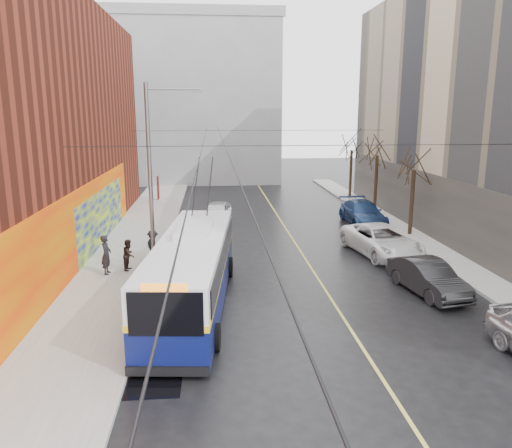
{
  "coord_description": "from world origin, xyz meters",
  "views": [
    {
      "loc": [
        -3.4,
        -13.65,
        7.71
      ],
      "look_at": [
        -1.41,
        8.76,
        2.63
      ],
      "focal_mm": 35.0,
      "sensor_mm": 36.0,
      "label": 1
    }
  ],
  "objects_px": {
    "tree_near": "(415,157)",
    "trolleybus": "(193,270)",
    "pedestrian_a": "(106,255)",
    "parked_car_b": "(428,277)",
    "streetlight_pole": "(153,174)",
    "tree_far": "(352,141)",
    "parked_car_c": "(382,241)",
    "tree_mid": "(378,145)",
    "parked_car_d": "(363,213)",
    "pedestrian_c": "(153,245)",
    "following_car": "(217,213)",
    "pedestrian_b": "(129,255)"
  },
  "relations": [
    {
      "from": "tree_near",
      "to": "trolleybus",
      "type": "height_order",
      "value": "tree_near"
    },
    {
      "from": "trolleybus",
      "to": "pedestrian_a",
      "type": "distance_m",
      "value": 5.91
    },
    {
      "from": "trolleybus",
      "to": "parked_car_b",
      "type": "xyz_separation_m",
      "value": [
        10.05,
        0.62,
        -0.81
      ]
    },
    {
      "from": "streetlight_pole",
      "to": "tree_far",
      "type": "height_order",
      "value": "streetlight_pole"
    },
    {
      "from": "tree_far",
      "to": "parked_car_c",
      "type": "distance_m",
      "value": 18.75
    },
    {
      "from": "tree_mid",
      "to": "parked_car_d",
      "type": "distance_m",
      "value": 5.97
    },
    {
      "from": "pedestrian_a",
      "to": "pedestrian_c",
      "type": "xyz_separation_m",
      "value": [
        1.94,
        2.11,
        -0.15
      ]
    },
    {
      "from": "parked_car_c",
      "to": "following_car",
      "type": "height_order",
      "value": "parked_car_c"
    },
    {
      "from": "streetlight_pole",
      "to": "tree_far",
      "type": "relative_size",
      "value": 1.37
    },
    {
      "from": "tree_near",
      "to": "tree_far",
      "type": "xyz_separation_m",
      "value": [
        0.0,
        14.0,
        0.17
      ]
    },
    {
      "from": "tree_far",
      "to": "pedestrian_c",
      "type": "relative_size",
      "value": 4.12
    },
    {
      "from": "trolleybus",
      "to": "pedestrian_c",
      "type": "bearing_deg",
      "value": 115.62
    },
    {
      "from": "tree_far",
      "to": "parked_car_d",
      "type": "height_order",
      "value": "tree_far"
    },
    {
      "from": "parked_car_c",
      "to": "parked_car_d",
      "type": "height_order",
      "value": "parked_car_d"
    },
    {
      "from": "tree_mid",
      "to": "pedestrian_c",
      "type": "relative_size",
      "value": 4.19
    },
    {
      "from": "tree_far",
      "to": "parked_car_b",
      "type": "relative_size",
      "value": 1.48
    },
    {
      "from": "tree_near",
      "to": "parked_car_c",
      "type": "xyz_separation_m",
      "value": [
        -3.2,
        -3.96,
        -4.16
      ]
    },
    {
      "from": "streetlight_pole",
      "to": "pedestrian_b",
      "type": "height_order",
      "value": "streetlight_pole"
    },
    {
      "from": "parked_car_b",
      "to": "pedestrian_c",
      "type": "bearing_deg",
      "value": 145.73
    },
    {
      "from": "tree_near",
      "to": "tree_far",
      "type": "height_order",
      "value": "tree_far"
    },
    {
      "from": "parked_car_d",
      "to": "pedestrian_c",
      "type": "height_order",
      "value": "pedestrian_c"
    },
    {
      "from": "streetlight_pole",
      "to": "parked_car_c",
      "type": "distance_m",
      "value": 12.77
    },
    {
      "from": "parked_car_b",
      "to": "parked_car_c",
      "type": "relative_size",
      "value": 0.76
    },
    {
      "from": "streetlight_pole",
      "to": "tree_near",
      "type": "distance_m",
      "value": 16.28
    },
    {
      "from": "pedestrian_b",
      "to": "parked_car_c",
      "type": "bearing_deg",
      "value": -72.23
    },
    {
      "from": "trolleybus",
      "to": "tree_near",
      "type": "bearing_deg",
      "value": 44.11
    },
    {
      "from": "parked_car_c",
      "to": "tree_far",
      "type": "bearing_deg",
      "value": 70.15
    },
    {
      "from": "streetlight_pole",
      "to": "following_car",
      "type": "height_order",
      "value": "streetlight_pole"
    },
    {
      "from": "parked_car_d",
      "to": "pedestrian_a",
      "type": "height_order",
      "value": "pedestrian_a"
    },
    {
      "from": "trolleybus",
      "to": "parked_car_d",
      "type": "distance_m",
      "value": 18.05
    },
    {
      "from": "trolleybus",
      "to": "following_car",
      "type": "distance_m",
      "value": 15.24
    },
    {
      "from": "tree_near",
      "to": "parked_car_b",
      "type": "xyz_separation_m",
      "value": [
        -3.2,
        -9.94,
        -4.24
      ]
    },
    {
      "from": "pedestrian_b",
      "to": "pedestrian_c",
      "type": "height_order",
      "value": "pedestrian_c"
    },
    {
      "from": "pedestrian_a",
      "to": "pedestrian_b",
      "type": "height_order",
      "value": "pedestrian_a"
    },
    {
      "from": "pedestrian_c",
      "to": "streetlight_pole",
      "type": "bearing_deg",
      "value": 158.77
    },
    {
      "from": "following_car",
      "to": "pedestrian_a",
      "type": "height_order",
      "value": "pedestrian_a"
    },
    {
      "from": "pedestrian_a",
      "to": "parked_car_d",
      "type": "bearing_deg",
      "value": -55.93
    },
    {
      "from": "trolleybus",
      "to": "pedestrian_c",
      "type": "relative_size",
      "value": 7.41
    },
    {
      "from": "tree_mid",
      "to": "trolleybus",
      "type": "height_order",
      "value": "tree_mid"
    },
    {
      "from": "parked_car_c",
      "to": "following_car",
      "type": "distance_m",
      "value": 12.39
    },
    {
      "from": "tree_mid",
      "to": "tree_far",
      "type": "distance_m",
      "value": 7.0
    },
    {
      "from": "tree_near",
      "to": "trolleybus",
      "type": "distance_m",
      "value": 17.29
    },
    {
      "from": "tree_mid",
      "to": "pedestrian_a",
      "type": "xyz_separation_m",
      "value": [
        -17.46,
        -13.44,
        -4.15
      ]
    },
    {
      "from": "streetlight_pole",
      "to": "following_car",
      "type": "bearing_deg",
      "value": 74.21
    },
    {
      "from": "tree_far",
      "to": "pedestrian_b",
      "type": "xyz_separation_m",
      "value": [
        -16.5,
        -19.9,
        -4.23
      ]
    },
    {
      "from": "following_car",
      "to": "pedestrian_c",
      "type": "height_order",
      "value": "pedestrian_c"
    },
    {
      "from": "tree_near",
      "to": "trolleybus",
      "type": "relative_size",
      "value": 0.54
    },
    {
      "from": "parked_car_b",
      "to": "pedestrian_b",
      "type": "distance_m",
      "value": 13.9
    },
    {
      "from": "streetlight_pole",
      "to": "parked_car_d",
      "type": "distance_m",
      "value": 16.73
    },
    {
      "from": "parked_car_b",
      "to": "parked_car_d",
      "type": "relative_size",
      "value": 0.79
    }
  ]
}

